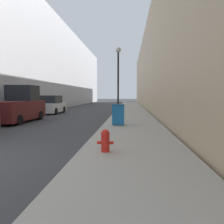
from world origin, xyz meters
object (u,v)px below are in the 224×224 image
(pickup_truck, at_px, (18,107))
(lamppost, at_px, (118,73))
(parked_sedan_near, at_px, (52,105))
(fire_hydrant, at_px, (105,140))
(trash_bin, at_px, (118,114))

(pickup_truck, bearing_deg, lamppost, 16.65)
(pickup_truck, relative_size, parked_sedan_near, 1.18)
(lamppost, bearing_deg, fire_hydrant, -89.09)
(trash_bin, bearing_deg, pickup_truck, 162.08)
(fire_hydrant, distance_m, parked_sedan_near, 16.01)
(lamppost, xyz_separation_m, parked_sedan_near, (-6.71, 4.58, -2.61))
(fire_hydrant, xyz_separation_m, pickup_truck, (-6.76, 7.90, 0.50))
(fire_hydrant, distance_m, trash_bin, 5.70)
(pickup_truck, xyz_separation_m, parked_sedan_near, (-0.10, 6.55, -0.21))
(parked_sedan_near, bearing_deg, fire_hydrant, -64.60)
(fire_hydrant, relative_size, trash_bin, 0.57)
(pickup_truck, bearing_deg, trash_bin, -17.92)
(lamppost, bearing_deg, pickup_truck, -163.35)
(lamppost, distance_m, parked_sedan_near, 8.53)
(trash_bin, height_order, pickup_truck, pickup_truck)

